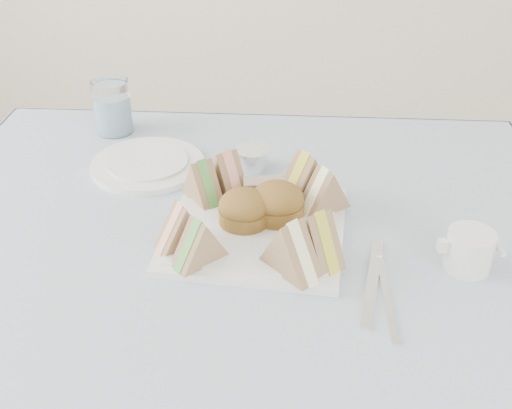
{
  "coord_description": "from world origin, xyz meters",
  "views": [
    {
      "loc": [
        0.08,
        -0.7,
        1.3
      ],
      "look_at": [
        0.02,
        0.08,
        0.8
      ],
      "focal_mm": 45.0,
      "sensor_mm": 36.0,
      "label": 1
    }
  ],
  "objects": [
    {
      "name": "sandwich_fr_b",
      "position": [
        0.08,
        -0.02,
        0.8
      ],
      "size": [
        0.09,
        0.09,
        0.08
      ],
      "primitive_type": null,
      "rotation": [
        0.0,
        0.0,
        -0.8
      ],
      "color": "#916A54",
      "rests_on": "serving_plate"
    },
    {
      "name": "knife",
      "position": [
        0.19,
        -0.02,
        0.75
      ],
      "size": [
        0.05,
        0.19,
        0.0
      ],
      "primitive_type": "cube",
      "rotation": [
        0.0,
        0.0,
        -0.18
      ],
      "color": "white",
      "rests_on": "tablecloth"
    },
    {
      "name": "creamer_jug",
      "position": [
        0.32,
        0.02,
        0.77
      ],
      "size": [
        0.08,
        0.08,
        0.06
      ],
      "primitive_type": "cylinder",
      "rotation": [
        0.0,
        0.0,
        0.18
      ],
      "color": "silver",
      "rests_on": "tablecloth"
    },
    {
      "name": "sandwich_fl_b",
      "position": [
        -0.05,
        -0.0,
        0.79
      ],
      "size": [
        0.08,
        0.08,
        0.07
      ],
      "primitive_type": null,
      "rotation": [
        0.0,
        0.0,
        0.74
      ],
      "color": "#916A54",
      "rests_on": "serving_plate"
    },
    {
      "name": "sandwich_br_b",
      "position": [
        0.1,
        0.17,
        0.8
      ],
      "size": [
        0.1,
        0.09,
        0.08
      ],
      "primitive_type": null,
      "rotation": [
        0.0,
        0.0,
        -2.42
      ],
      "color": "#916A54",
      "rests_on": "serving_plate"
    },
    {
      "name": "water_glass",
      "position": [
        -0.27,
        0.41,
        0.8
      ],
      "size": [
        0.08,
        0.08,
        0.1
      ],
      "primitive_type": "cylinder",
      "rotation": [
        0.0,
        0.0,
        0.17
      ],
      "color": "white",
      "rests_on": "tablecloth"
    },
    {
      "name": "side_plate",
      "position": [
        -0.18,
        0.27,
        0.75
      ],
      "size": [
        0.25,
        0.25,
        0.01
      ],
      "primitive_type": "cylinder",
      "rotation": [
        0.0,
        0.0,
        -0.3
      ],
      "color": "silver",
      "rests_on": "tablecloth"
    },
    {
      "name": "fork",
      "position": [
        0.2,
        -0.05,
        0.75
      ],
      "size": [
        0.01,
        0.17,
        0.0
      ],
      "primitive_type": "cube",
      "rotation": [
        0.0,
        0.0,
        0.02
      ],
      "color": "white",
      "rests_on": "tablecloth"
    },
    {
      "name": "sandwich_bl_b",
      "position": [
        -0.03,
        0.19,
        0.79
      ],
      "size": [
        0.08,
        0.09,
        0.07
      ],
      "primitive_type": null,
      "rotation": [
        0.0,
        0.0,
        2.21
      ],
      "color": "#916A54",
      "rests_on": "serving_plate"
    },
    {
      "name": "scone_left",
      "position": [
        0.01,
        0.09,
        0.78
      ],
      "size": [
        0.09,
        0.09,
        0.05
      ],
      "primitive_type": "cylinder",
      "rotation": [
        0.0,
        0.0,
        -0.17
      ],
      "color": "olive",
      "rests_on": "serving_plate"
    },
    {
      "name": "serving_plate",
      "position": [
        0.02,
        0.08,
        0.75
      ],
      "size": [
        0.28,
        0.28,
        0.01
      ],
      "primitive_type": "cube",
      "rotation": [
        0.0,
        0.0,
        -0.09
      ],
      "color": "silver",
      "rests_on": "tablecloth"
    },
    {
      "name": "tea_strainer",
      "position": [
        0.01,
        0.28,
        0.76
      ],
      "size": [
        0.07,
        0.07,
        0.03
      ],
      "primitive_type": "cylinder",
      "rotation": [
        0.0,
        0.0,
        0.2
      ],
      "color": "white",
      "rests_on": "tablecloth"
    },
    {
      "name": "sandwich_fl_a",
      "position": [
        -0.08,
        0.03,
        0.79
      ],
      "size": [
        0.08,
        0.07,
        0.07
      ],
      "primitive_type": null,
      "rotation": [
        0.0,
        0.0,
        0.61
      ],
      "color": "#916A54",
      "rests_on": "serving_plate"
    },
    {
      "name": "sandwich_bl_a",
      "position": [
        -0.06,
        0.16,
        0.79
      ],
      "size": [
        0.08,
        0.09,
        0.07
      ],
      "primitive_type": null,
      "rotation": [
        0.0,
        0.0,
        2.21
      ],
      "color": "#916A54",
      "rests_on": "serving_plate"
    },
    {
      "name": "sandwich_fr_a",
      "position": [
        0.11,
        0.01,
        0.8
      ],
      "size": [
        0.08,
        0.09,
        0.08
      ],
      "primitive_type": null,
      "rotation": [
        0.0,
        0.0,
        -0.96
      ],
      "color": "#916A54",
      "rests_on": "serving_plate"
    },
    {
      "name": "pastry_slice",
      "position": [
        0.04,
        0.16,
        0.78
      ],
      "size": [
        0.08,
        0.04,
        0.03
      ],
      "primitive_type": "cube",
      "rotation": [
        0.0,
        0.0,
        0.15
      ],
      "color": "beige",
      "rests_on": "serving_plate"
    },
    {
      "name": "scone_right",
      "position": [
        0.06,
        0.11,
        0.79
      ],
      "size": [
        0.1,
        0.1,
        0.05
      ],
      "primitive_type": "cylinder",
      "rotation": [
        0.0,
        0.0,
        0.24
      ],
      "color": "olive",
      "rests_on": "serving_plate"
    },
    {
      "name": "tablecloth",
      "position": [
        0.0,
        0.0,
        0.74
      ],
      "size": [
        1.02,
        1.02,
        0.01
      ],
      "primitive_type": "cube",
      "color": "#AEB5C8",
      "rests_on": "table"
    },
    {
      "name": "sandwich_br_a",
      "position": [
        0.13,
        0.14,
        0.79
      ],
      "size": [
        0.09,
        0.08,
        0.07
      ],
      "primitive_type": null,
      "rotation": [
        0.0,
        0.0,
        -2.48
      ],
      "color": "#916A54",
      "rests_on": "serving_plate"
    }
  ]
}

